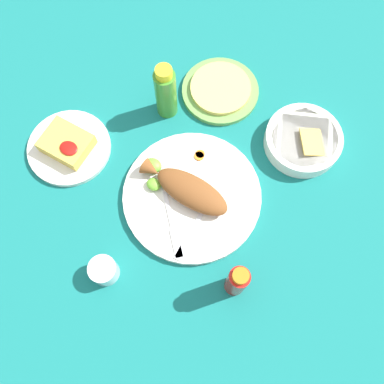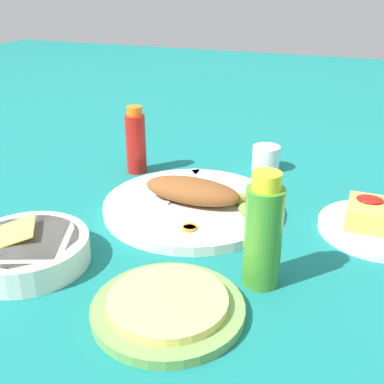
% 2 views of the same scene
% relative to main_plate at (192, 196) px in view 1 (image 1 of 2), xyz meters
% --- Properties ---
extents(ground_plane, '(4.00, 4.00, 0.00)m').
position_rel_main_plate_xyz_m(ground_plane, '(0.00, 0.00, -0.01)').
color(ground_plane, '#146B66').
extents(main_plate, '(0.33, 0.33, 0.02)m').
position_rel_main_plate_xyz_m(main_plate, '(0.00, 0.00, 0.00)').
color(main_plate, silver).
rests_on(main_plate, ground_plane).
extents(fried_fish, '(0.23, 0.08, 0.05)m').
position_rel_main_plate_xyz_m(fried_fish, '(-0.01, 0.00, 0.03)').
color(fried_fish, brown).
rests_on(fried_fish, main_plate).
extents(fork_near, '(0.02, 0.19, 0.00)m').
position_rel_main_plate_xyz_m(fork_near, '(0.04, -0.07, 0.01)').
color(fork_near, silver).
rests_on(fork_near, main_plate).
extents(fork_far, '(0.14, 0.15, 0.00)m').
position_rel_main_plate_xyz_m(fork_far, '(-0.00, -0.09, 0.01)').
color(fork_far, silver).
rests_on(fork_far, main_plate).
extents(carrot_slice_near, '(0.02, 0.02, 0.00)m').
position_rel_main_plate_xyz_m(carrot_slice_near, '(-0.03, 0.10, 0.01)').
color(carrot_slice_near, orange).
rests_on(carrot_slice_near, main_plate).
extents(carrot_slice_mid, '(0.02, 0.02, 0.00)m').
position_rel_main_plate_xyz_m(carrot_slice_mid, '(-0.04, 0.10, 0.01)').
color(carrot_slice_mid, orange).
rests_on(carrot_slice_mid, main_plate).
extents(lime_wedge_main, '(0.04, 0.04, 0.02)m').
position_rel_main_plate_xyz_m(lime_wedge_main, '(-0.12, 0.02, 0.02)').
color(lime_wedge_main, '#6BB233').
rests_on(lime_wedge_main, main_plate).
extents(lime_wedge_side, '(0.04, 0.03, 0.02)m').
position_rel_main_plate_xyz_m(lime_wedge_side, '(-0.09, -0.03, 0.02)').
color(lime_wedge_side, '#6BB233').
rests_on(lime_wedge_side, main_plate).
extents(hot_sauce_bottle_red, '(0.04, 0.04, 0.15)m').
position_rel_main_plate_xyz_m(hot_sauce_bottle_red, '(0.19, -0.14, 0.06)').
color(hot_sauce_bottle_red, '#B21914').
rests_on(hot_sauce_bottle_red, ground_plane).
extents(hot_sauce_bottle_green, '(0.05, 0.05, 0.17)m').
position_rel_main_plate_xyz_m(hot_sauce_bottle_green, '(-0.18, 0.18, 0.07)').
color(hot_sauce_bottle_green, '#3D8428').
rests_on(hot_sauce_bottle_green, ground_plane).
extents(salt_cup, '(0.06, 0.06, 0.06)m').
position_rel_main_plate_xyz_m(salt_cup, '(-0.08, -0.26, 0.02)').
color(salt_cup, silver).
rests_on(salt_cup, ground_plane).
extents(side_plate_fries, '(0.21, 0.21, 0.01)m').
position_rel_main_plate_xyz_m(side_plate_fries, '(-0.33, -0.04, -0.00)').
color(side_plate_fries, silver).
rests_on(side_plate_fries, ground_plane).
extents(fries_pile, '(0.11, 0.09, 0.04)m').
position_rel_main_plate_xyz_m(fries_pile, '(-0.33, -0.04, 0.02)').
color(fries_pile, gold).
rests_on(fries_pile, side_plate_fries).
extents(guacamole_bowl, '(0.19, 0.19, 0.06)m').
position_rel_main_plate_xyz_m(guacamole_bowl, '(0.17, 0.26, 0.01)').
color(guacamole_bowl, white).
rests_on(guacamole_bowl, ground_plane).
extents(tortilla_plate, '(0.20, 0.20, 0.01)m').
position_rel_main_plate_xyz_m(tortilla_plate, '(-0.08, 0.29, -0.00)').
color(tortilla_plate, '#6B9E4C').
rests_on(tortilla_plate, ground_plane).
extents(tortilla_stack, '(0.16, 0.16, 0.01)m').
position_rel_main_plate_xyz_m(tortilla_stack, '(-0.08, 0.29, 0.01)').
color(tortilla_stack, '#E0C666').
rests_on(tortilla_stack, tortilla_plate).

